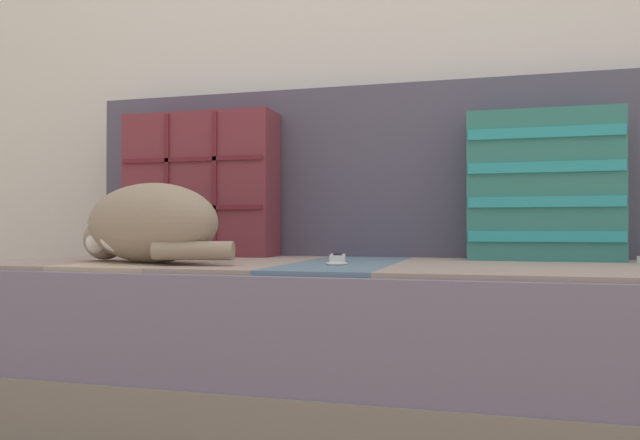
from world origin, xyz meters
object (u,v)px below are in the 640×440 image
Objects in this scene: couch at (400,348)px; throw_pillow_quilted at (201,185)px; throw_pillow_striped at (543,186)px; sleeping_cat at (146,225)px; game_remote_far at (338,259)px.

throw_pillow_quilted is at bearing 163.25° from couch.
throw_pillow_quilted reaches higher than throw_pillow_striped.
couch is 4.41× the size of sleeping_cat.
throw_pillow_striped is 0.83× the size of sleeping_cat.
game_remote_far is (-0.14, -0.06, 0.21)m from couch.
sleeping_cat is at bearing -84.04° from throw_pillow_quilted.
sleeping_cat is at bearing -163.88° from game_remote_far.
couch is 0.55m from throw_pillow_striped.
throw_pillow_striped is 1.96× the size of game_remote_far.
game_remote_far is at bearing -157.84° from couch.
throw_pillow_quilted reaches higher than game_remote_far.
sleeping_cat is at bearing -162.37° from couch.
throw_pillow_striped reaches higher than game_remote_far.
throw_pillow_quilted reaches higher than couch.
throw_pillow_quilted is 0.99× the size of sleeping_cat.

